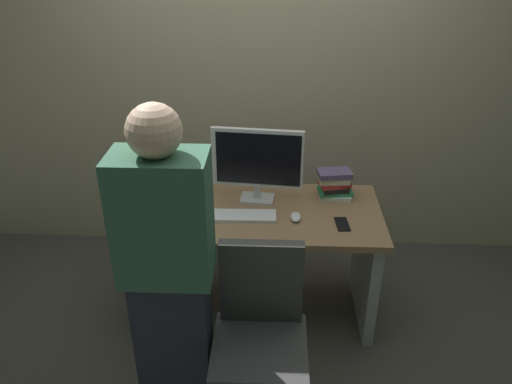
% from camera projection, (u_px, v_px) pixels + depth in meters
% --- Properties ---
extents(ground_plane, '(9.00, 9.00, 0.00)m').
position_uv_depth(ground_plane, '(256.00, 308.00, 3.32)').
color(ground_plane, '#4C4742').
extents(wall_back, '(6.40, 0.10, 3.00)m').
position_uv_depth(wall_back, '(262.00, 46.00, 3.38)').
color(wall_back, tan).
rests_on(wall_back, ground).
extents(desk, '(1.46, 0.71, 0.73)m').
position_uv_depth(desk, '(256.00, 243.00, 3.08)').
color(desk, '#93704C').
rests_on(desk, ground).
extents(office_chair, '(0.52, 0.52, 0.94)m').
position_uv_depth(office_chair, '(260.00, 348.00, 2.43)').
color(office_chair, black).
rests_on(office_chair, ground).
extents(person_at_desk, '(0.40, 0.24, 1.64)m').
position_uv_depth(person_at_desk, '(169.00, 277.00, 2.25)').
color(person_at_desk, '#262838').
rests_on(person_at_desk, ground).
extents(monitor, '(0.54, 0.16, 0.46)m').
position_uv_depth(monitor, '(258.00, 161.00, 2.97)').
color(monitor, silver).
rests_on(monitor, desk).
extents(keyboard, '(0.43, 0.14, 0.02)m').
position_uv_depth(keyboard, '(239.00, 216.00, 2.90)').
color(keyboard, white).
rests_on(keyboard, desk).
extents(mouse, '(0.06, 0.10, 0.03)m').
position_uv_depth(mouse, '(296.00, 217.00, 2.88)').
color(mouse, white).
rests_on(mouse, desk).
extents(cup_near_keyboard, '(0.07, 0.07, 0.09)m').
position_uv_depth(cup_near_keyboard, '(187.00, 219.00, 2.81)').
color(cup_near_keyboard, '#3372B2').
rests_on(cup_near_keyboard, desk).
extents(cup_by_monitor, '(0.08, 0.08, 0.08)m').
position_uv_depth(cup_by_monitor, '(184.00, 192.00, 3.10)').
color(cup_by_monitor, silver).
rests_on(cup_by_monitor, desk).
extents(book_stack, '(0.23, 0.16, 0.18)m').
position_uv_depth(book_stack, '(335.00, 184.00, 3.08)').
color(book_stack, white).
rests_on(book_stack, desk).
extents(cell_phone, '(0.08, 0.15, 0.01)m').
position_uv_depth(cell_phone, '(342.00, 224.00, 2.84)').
color(cell_phone, black).
rests_on(cell_phone, desk).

